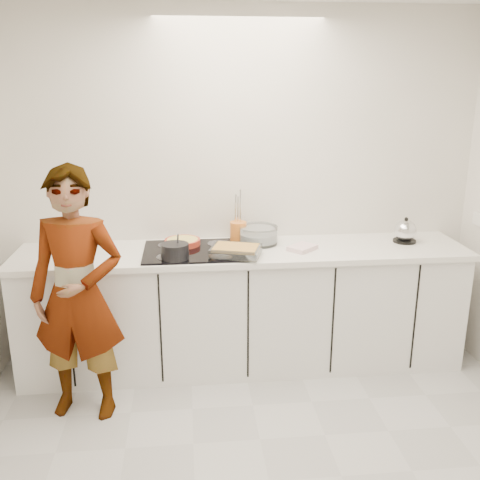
{
  "coord_description": "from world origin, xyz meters",
  "views": [
    {
      "loc": [
        -0.4,
        -2.36,
        2.07
      ],
      "look_at": [
        -0.05,
        1.05,
        1.05
      ],
      "focal_mm": 40.0,
      "sensor_mm": 36.0,
      "label": 1
    }
  ],
  "objects": [
    {
      "name": "wall_back",
      "position": [
        0.0,
        1.6,
        1.3
      ],
      "size": [
        3.6,
        0.0,
        2.6
      ],
      "primitive_type": "cube",
      "color": "white",
      "rests_on": "ground"
    },
    {
      "name": "base_cabinets",
      "position": [
        0.0,
        1.28,
        0.43
      ],
      "size": [
        3.2,
        0.58,
        0.87
      ],
      "primitive_type": "cube",
      "color": "white",
      "rests_on": "floor"
    },
    {
      "name": "countertop",
      "position": [
        0.0,
        1.28,
        0.89
      ],
      "size": [
        3.24,
        0.64,
        0.04
      ],
      "primitive_type": "cube",
      "color": "white",
      "rests_on": "base_cabinets"
    },
    {
      "name": "hob",
      "position": [
        -0.35,
        1.26,
        0.92
      ],
      "size": [
        0.72,
        0.54,
        0.01
      ],
      "primitive_type": "cube",
      "color": "black",
      "rests_on": "countertop"
    },
    {
      "name": "tart_dish",
      "position": [
        -0.44,
        1.39,
        0.95
      ],
      "size": [
        0.3,
        0.3,
        0.04
      ],
      "color": "#AE3421",
      "rests_on": "hob"
    },
    {
      "name": "saucepan",
      "position": [
        -0.49,
        1.08,
        0.98
      ],
      "size": [
        0.21,
        0.21,
        0.18
      ],
      "color": "black",
      "rests_on": "hob"
    },
    {
      "name": "baking_dish",
      "position": [
        -0.07,
        1.11,
        0.96
      ],
      "size": [
        0.38,
        0.33,
        0.06
      ],
      "color": "silver",
      "rests_on": "hob"
    },
    {
      "name": "mixing_bowl",
      "position": [
        0.12,
        1.41,
        0.97
      ],
      "size": [
        0.37,
        0.37,
        0.13
      ],
      "color": "silver",
      "rests_on": "countertop"
    },
    {
      "name": "tea_towel",
      "position": [
        0.42,
        1.22,
        0.93
      ],
      "size": [
        0.24,
        0.24,
        0.03
      ],
      "primitive_type": "cube",
      "rotation": [
        0.0,
        0.0,
        0.74
      ],
      "color": "white",
      "rests_on": "countertop"
    },
    {
      "name": "kettle",
      "position": [
        1.22,
        1.34,
        0.99
      ],
      "size": [
        0.19,
        0.19,
        0.19
      ],
      "color": "black",
      "rests_on": "countertop"
    },
    {
      "name": "utensil_crock",
      "position": [
        -0.02,
        1.47,
        0.99
      ],
      "size": [
        0.16,
        0.16,
        0.15
      ],
      "primitive_type": "cylinder",
      "rotation": [
        0.0,
        0.0,
        0.32
      ],
      "color": "orange",
      "rests_on": "countertop"
    },
    {
      "name": "cook",
      "position": [
        -1.08,
        0.78,
        0.81
      ],
      "size": [
        0.64,
        0.48,
        1.61
      ],
      "primitive_type": "imported",
      "rotation": [
        0.0,
        0.0,
        -0.17
      ],
      "color": "white",
      "rests_on": "floor"
    }
  ]
}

